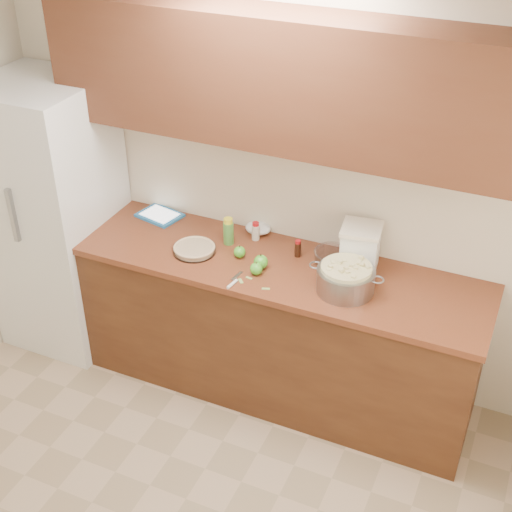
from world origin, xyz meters
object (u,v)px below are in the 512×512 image
at_px(colander, 346,279).
at_px(pie, 194,249).
at_px(flour_canister, 360,247).
at_px(tablet, 160,215).

bearing_deg(colander, pie, 179.29).
distance_m(flour_canister, tablet, 1.35).
xyz_separation_m(pie, colander, (0.93, -0.01, 0.05)).
bearing_deg(flour_canister, colander, -90.59).
height_order(pie, flour_canister, flour_canister).
bearing_deg(tablet, colander, 0.19).
xyz_separation_m(colander, flour_canister, (0.00, 0.24, 0.06)).
bearing_deg(pie, colander, -0.71).
relative_size(colander, tablet, 1.39).
distance_m(pie, tablet, 0.49).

